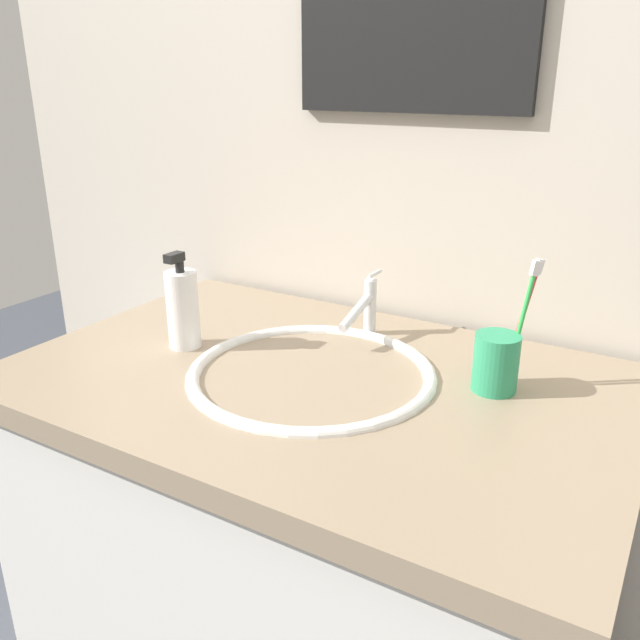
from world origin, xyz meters
TOP-DOWN VIEW (x-y plane):
  - tiled_wall_back at (0.00, 0.38)m, footprint 2.24×0.04m
  - vanity_counter at (0.00, 0.00)m, footprint 1.04×0.68m
  - sink_basin at (-0.01, -0.00)m, footprint 0.43×0.43m
  - faucet at (-0.01, 0.20)m, footprint 0.02×0.15m
  - toothbrush_cup at (0.28, 0.10)m, footprint 0.07×0.07m
  - toothbrush_red at (0.30, 0.14)m, footprint 0.04×0.05m
  - toothbrush_green at (0.30, 0.13)m, footprint 0.03×0.04m
  - soap_dispenser at (-0.28, -0.02)m, footprint 0.06×0.06m

SIDE VIEW (x-z plane):
  - vanity_counter at x=0.00m, z-range 0.00..0.84m
  - sink_basin at x=-0.01m, z-range 0.75..0.86m
  - toothbrush_cup at x=0.28m, z-range 0.84..0.93m
  - faucet at x=-0.01m, z-range 0.84..0.96m
  - soap_dispenser at x=-0.28m, z-range 0.82..1.00m
  - toothbrush_red at x=0.30m, z-range 0.86..1.06m
  - toothbrush_green at x=0.30m, z-range 0.86..1.06m
  - tiled_wall_back at x=0.00m, z-range 0.00..2.40m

